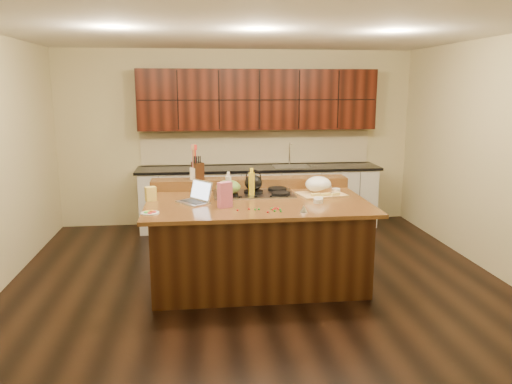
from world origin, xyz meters
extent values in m
cube|color=black|center=(0.00, 0.00, -0.01)|extent=(5.50, 5.00, 0.01)
cube|color=silver|center=(0.00, 0.00, 2.71)|extent=(5.50, 5.00, 0.01)
cube|color=beige|center=(0.00, 2.50, 1.35)|extent=(5.50, 0.01, 2.70)
cube|color=beige|center=(0.00, -2.50, 1.35)|extent=(5.50, 0.01, 2.70)
cube|color=beige|center=(2.75, 0.00, 1.35)|extent=(0.01, 5.00, 2.70)
cube|color=black|center=(0.00, 0.00, 0.44)|extent=(2.22, 1.42, 0.88)
cube|color=black|center=(0.00, 0.00, 0.90)|extent=(2.40, 1.60, 0.04)
cube|color=black|center=(0.00, 0.70, 0.98)|extent=(2.40, 0.30, 0.12)
cube|color=gray|center=(0.00, 0.30, 0.93)|extent=(0.92, 0.52, 0.02)
cylinder|color=black|center=(-0.30, 0.43, 0.95)|extent=(0.22, 0.22, 0.03)
cylinder|color=black|center=(0.30, 0.43, 0.95)|extent=(0.22, 0.22, 0.03)
cylinder|color=black|center=(-0.30, 0.17, 0.95)|extent=(0.22, 0.22, 0.03)
cylinder|color=black|center=(0.30, 0.17, 0.95)|extent=(0.22, 0.22, 0.03)
cylinder|color=black|center=(0.00, 0.30, 0.95)|extent=(0.22, 0.22, 0.03)
cube|color=silver|center=(0.30, 2.17, 0.45)|extent=(3.60, 0.62, 0.90)
cube|color=black|center=(0.30, 2.17, 0.92)|extent=(3.70, 0.66, 0.04)
cube|color=gray|center=(0.80, 2.17, 0.94)|extent=(0.55, 0.42, 0.01)
cylinder|color=gray|center=(0.80, 2.35, 1.12)|extent=(0.02, 0.02, 0.36)
cube|color=black|center=(0.30, 2.32, 1.95)|extent=(3.60, 0.34, 0.90)
cube|color=beige|center=(0.30, 2.48, 1.20)|extent=(3.60, 0.03, 0.50)
ellipsoid|color=black|center=(0.00, 0.30, 1.06)|extent=(0.24, 0.24, 0.18)
ellipsoid|color=#5A8234|center=(-0.30, 0.17, 1.04)|extent=(0.28, 0.28, 0.15)
cube|color=#B7B7BC|center=(-0.69, -0.07, 0.93)|extent=(0.38, 0.40, 0.02)
cube|color=black|center=(-0.69, -0.07, 0.94)|extent=(0.28, 0.30, 0.00)
cube|color=#B7B7BC|center=(-0.60, 0.00, 1.04)|extent=(0.25, 0.31, 0.21)
cube|color=silver|center=(-0.61, 0.00, 1.04)|extent=(0.22, 0.27, 0.18)
cylinder|color=gold|center=(-0.03, 0.21, 1.06)|extent=(0.09, 0.09, 0.27)
cylinder|color=silver|center=(-0.30, 0.13, 1.04)|extent=(0.07, 0.07, 0.25)
cube|color=tan|center=(0.76, 0.15, 0.93)|extent=(0.58, 0.46, 0.02)
ellipsoid|color=white|center=(0.74, 0.22, 1.04)|extent=(0.30, 0.30, 0.18)
cube|color=#EDD872|center=(0.67, 0.03, 0.96)|extent=(0.11, 0.03, 0.03)
cube|color=#EDD872|center=(0.78, 0.03, 0.96)|extent=(0.11, 0.03, 0.03)
cube|color=#EDD872|center=(0.89, 0.03, 0.96)|extent=(0.11, 0.03, 0.03)
cylinder|color=gray|center=(0.88, 0.13, 0.95)|extent=(0.20, 0.08, 0.01)
cylinder|color=white|center=(0.64, -0.21, 0.94)|extent=(0.12, 0.12, 0.04)
cylinder|color=white|center=(0.66, -0.15, 0.94)|extent=(0.13, 0.13, 0.04)
cylinder|color=white|center=(0.98, 0.31, 0.94)|extent=(0.11, 0.11, 0.04)
cylinder|color=#996B3F|center=(0.78, 0.21, 0.97)|extent=(0.32, 0.32, 0.09)
cone|color=silver|center=(0.40, -0.59, 0.96)|extent=(0.09, 0.09, 0.07)
cube|color=#C25B7B|center=(-0.36, -0.30, 1.05)|extent=(0.16, 0.13, 0.27)
cylinder|color=white|center=(-1.11, -0.47, 0.93)|extent=(0.22, 0.22, 0.01)
cube|color=#EECE54|center=(-1.15, 0.10, 1.00)|extent=(0.13, 0.11, 0.15)
cylinder|color=white|center=(-0.67, 0.70, 1.11)|extent=(0.13, 0.13, 0.14)
cube|color=black|center=(-0.64, 0.70, 1.14)|extent=(0.16, 0.19, 0.21)
ellipsoid|color=red|center=(0.14, -0.42, 0.93)|extent=(0.02, 0.02, 0.02)
ellipsoid|color=#198C26|center=(0.18, -0.50, 0.93)|extent=(0.02, 0.02, 0.02)
ellipsoid|color=red|center=(0.04, -0.58, 0.93)|extent=(0.02, 0.02, 0.02)
ellipsoid|color=#198C26|center=(0.12, -0.43, 0.93)|extent=(0.02, 0.02, 0.02)
ellipsoid|color=red|center=(-0.25, -0.47, 0.93)|extent=(0.02, 0.02, 0.02)
ellipsoid|color=#198C26|center=(0.10, -0.46, 0.93)|extent=(0.02, 0.02, 0.02)
ellipsoid|color=red|center=(0.16, -0.44, 0.93)|extent=(0.02, 0.02, 0.02)
ellipsoid|color=#198C26|center=(-0.03, -0.46, 0.93)|extent=(0.02, 0.02, 0.02)
ellipsoid|color=red|center=(0.12, -0.44, 0.93)|extent=(0.02, 0.02, 0.02)
ellipsoid|color=#198C26|center=(0.12, -0.55, 0.93)|extent=(0.02, 0.02, 0.02)
ellipsoid|color=red|center=(-0.13, -0.43, 0.93)|extent=(0.02, 0.02, 0.02)
ellipsoid|color=#198C26|center=(-0.07, -0.46, 0.93)|extent=(0.02, 0.02, 0.02)
ellipsoid|color=red|center=(0.17, -0.48, 0.93)|extent=(0.02, 0.02, 0.02)
ellipsoid|color=#198C26|center=(0.17, -0.57, 0.93)|extent=(0.02, 0.02, 0.02)
ellipsoid|color=red|center=(0.11, -0.48, 0.93)|extent=(0.02, 0.02, 0.02)
camera|label=1|loc=(-0.63, -5.30, 2.13)|focal=35.00mm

